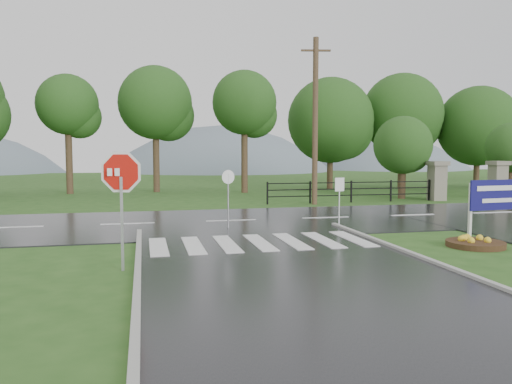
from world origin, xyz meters
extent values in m
plane|color=#29511B|center=(0.00, 0.00, 0.00)|extent=(120.00, 120.00, 0.00)
cube|color=black|center=(0.00, 10.00, 0.00)|extent=(90.00, 8.00, 0.04)
cube|color=silver|center=(-3.00, 5.00, 0.06)|extent=(0.50, 2.80, 0.02)
cube|color=silver|center=(-2.00, 5.00, 0.06)|extent=(0.50, 2.80, 0.02)
cube|color=silver|center=(-1.00, 5.00, 0.06)|extent=(0.50, 2.80, 0.02)
cube|color=silver|center=(0.00, 5.00, 0.06)|extent=(0.50, 2.80, 0.02)
cube|color=silver|center=(1.00, 5.00, 0.06)|extent=(0.50, 2.80, 0.02)
cube|color=silver|center=(2.00, 5.00, 0.06)|extent=(0.50, 2.80, 0.02)
cube|color=silver|center=(3.00, 5.00, 0.06)|extent=(0.50, 2.80, 0.02)
cube|color=gray|center=(13.00, 16.00, 1.00)|extent=(0.80, 0.80, 2.00)
cube|color=#6B6659|center=(13.00, 16.00, 2.12)|extent=(1.00, 1.00, 0.24)
cube|color=gray|center=(17.00, 16.00, 1.00)|extent=(0.80, 0.80, 2.00)
cube|color=#6B6659|center=(17.00, 16.00, 2.12)|extent=(1.00, 1.00, 0.24)
cube|color=black|center=(7.75, 16.00, 0.40)|extent=(9.50, 0.05, 0.05)
cube|color=black|center=(7.75, 16.00, 0.75)|extent=(9.50, 0.05, 0.05)
cube|color=black|center=(7.75, 16.00, 1.10)|extent=(9.50, 0.05, 0.05)
cube|color=black|center=(3.00, 16.00, 0.60)|extent=(0.08, 0.08, 1.20)
cube|color=black|center=(12.50, 16.00, 0.60)|extent=(0.08, 0.08, 1.20)
cube|color=black|center=(17.50, 16.00, 0.60)|extent=(0.08, 0.08, 1.20)
sphere|color=slate|center=(8.00, 65.00, -17.28)|extent=(48.00, 48.00, 48.00)
sphere|color=slate|center=(36.00, 65.00, -12.96)|extent=(36.00, 36.00, 36.00)
cube|color=#939399|center=(-3.89, 2.45, 1.10)|extent=(0.07, 0.07, 2.20)
cylinder|color=white|center=(-3.89, 2.46, 2.31)|extent=(1.26, 0.44, 1.32)
cylinder|color=red|center=(-3.89, 2.45, 2.31)|extent=(1.10, 0.39, 1.15)
cube|color=silver|center=(6.84, 4.55, 0.89)|extent=(0.10, 0.10, 1.79)
cube|color=#100D59|center=(7.83, 4.55, 1.38)|extent=(2.14, 0.26, 0.98)
cube|color=white|center=(7.83, 4.51, 1.61)|extent=(1.69, 0.18, 0.16)
cube|color=white|center=(7.83, 4.51, 1.21)|extent=(1.25, 0.13, 0.13)
cylinder|color=#332111|center=(6.08, 3.22, 0.08)|extent=(1.66, 1.66, 0.17)
cube|color=#939399|center=(3.61, 7.61, 0.86)|extent=(0.04, 0.04, 1.72)
cube|color=white|center=(3.61, 7.59, 1.59)|extent=(0.40, 0.12, 0.50)
cylinder|color=#939399|center=(-0.43, 8.13, 0.99)|extent=(0.06, 0.06, 1.98)
cylinder|color=white|center=(-0.43, 8.11, 1.88)|extent=(0.48, 0.17, 0.50)
cylinder|color=#473523|center=(5.45, 15.50, 4.34)|extent=(0.29, 0.29, 8.68)
cube|color=brown|center=(5.45, 15.50, 8.01)|extent=(1.54, 0.37, 0.10)
cylinder|color=#3D2B1C|center=(11.63, 17.50, 1.32)|extent=(0.45, 0.45, 2.65)
sphere|color=#1C4515|center=(11.63, 17.50, 3.17)|extent=(3.42, 3.42, 3.42)
cylinder|color=#3D2B1C|center=(19.10, 17.50, 1.26)|extent=(0.39, 0.39, 2.53)
sphere|color=#1C4515|center=(19.10, 17.50, 3.04)|extent=(3.11, 3.11, 3.11)
camera|label=1|loc=(-3.39, -9.44, 2.78)|focal=35.00mm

